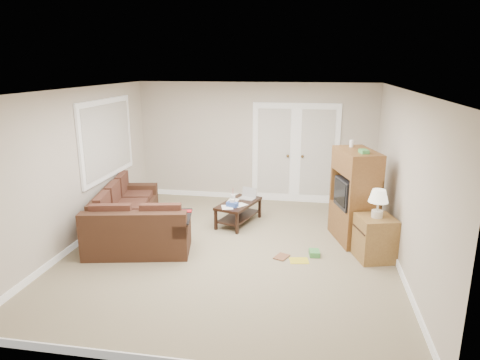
% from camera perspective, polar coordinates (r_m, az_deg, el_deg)
% --- Properties ---
extents(floor, '(5.50, 5.50, 0.00)m').
position_cam_1_polar(floor, '(6.86, -1.18, -9.39)').
color(floor, gray).
rests_on(floor, ground).
extents(ceiling, '(5.00, 5.50, 0.02)m').
position_cam_1_polar(ceiling, '(6.25, -1.31, 11.94)').
color(ceiling, white).
rests_on(ceiling, wall_back).
extents(wall_left, '(0.02, 5.50, 2.50)m').
position_cam_1_polar(wall_left, '(7.33, -20.83, 1.55)').
color(wall_left, beige).
rests_on(wall_left, floor).
extents(wall_right, '(0.02, 5.50, 2.50)m').
position_cam_1_polar(wall_right, '(6.46, 21.08, -0.21)').
color(wall_right, beige).
rests_on(wall_right, floor).
extents(wall_back, '(5.00, 0.02, 2.50)m').
position_cam_1_polar(wall_back, '(9.09, 2.05, 5.04)').
color(wall_back, beige).
rests_on(wall_back, floor).
extents(wall_front, '(5.00, 0.02, 2.50)m').
position_cam_1_polar(wall_front, '(3.92, -8.97, -9.17)').
color(wall_front, beige).
rests_on(wall_front, floor).
extents(baseboards, '(5.00, 5.50, 0.10)m').
position_cam_1_polar(baseboards, '(6.84, -1.18, -9.01)').
color(baseboards, white).
rests_on(baseboards, floor).
extents(french_doors, '(1.80, 0.05, 2.13)m').
position_cam_1_polar(french_doors, '(9.03, 7.37, 3.46)').
color(french_doors, white).
rests_on(french_doors, floor).
extents(window_left, '(0.05, 1.92, 1.42)m').
position_cam_1_polar(window_left, '(8.11, -17.28, 5.27)').
color(window_left, white).
rests_on(window_left, wall_left).
extents(sectional_sofa, '(2.06, 2.53, 0.75)m').
position_cam_1_polar(sectional_sofa, '(7.46, -14.32, -5.38)').
color(sectional_sofa, '#412719').
rests_on(sectional_sofa, floor).
extents(coffee_table, '(0.78, 1.11, 0.68)m').
position_cam_1_polar(coffee_table, '(7.90, -0.12, -4.24)').
color(coffee_table, black).
rests_on(coffee_table, floor).
extents(tv_armoire, '(0.77, 1.06, 1.64)m').
position_cam_1_polar(tv_armoire, '(7.25, 15.00, -2.01)').
color(tv_armoire, brown).
rests_on(tv_armoire, floor).
extents(side_cabinet, '(0.64, 0.64, 1.09)m').
position_cam_1_polar(side_cabinet, '(6.74, 17.58, -6.96)').
color(side_cabinet, olive).
rests_on(side_cabinet, floor).
extents(space_heater, '(0.14, 0.13, 0.30)m').
position_cam_1_polar(space_heater, '(9.03, 14.81, -2.75)').
color(space_heater, white).
rests_on(space_heater, floor).
extents(floor_magazine, '(0.31, 0.27, 0.01)m').
position_cam_1_polar(floor_magazine, '(6.59, 7.88, -10.60)').
color(floor_magazine, gold).
rests_on(floor_magazine, floor).
extents(floor_greenbox, '(0.18, 0.22, 0.08)m').
position_cam_1_polar(floor_greenbox, '(6.78, 9.88, -9.57)').
color(floor_greenbox, '#439346').
rests_on(floor_greenbox, floor).
extents(floor_book, '(0.26, 0.30, 0.02)m').
position_cam_1_polar(floor_book, '(6.70, 4.88, -9.99)').
color(floor_book, brown).
rests_on(floor_book, floor).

